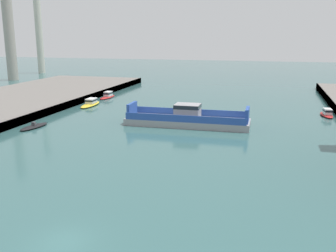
{
  "coord_description": "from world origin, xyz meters",
  "views": [
    {
      "loc": [
        13.6,
        -21.88,
        14.37
      ],
      "look_at": [
        0.0,
        28.29,
        2.0
      ],
      "focal_mm": 41.19,
      "sensor_mm": 36.0,
      "label": 1
    }
  ],
  "objects_px": {
    "moored_boat_far_right": "(91,103)",
    "moored_boat_upstream_a": "(108,95)",
    "smokestack_distant_a": "(8,24)",
    "smokestack_distant_b": "(39,27)",
    "chain_ferry": "(187,119)",
    "moored_boat_mid_right": "(327,113)",
    "moored_boat_mid_left": "(34,126)"
  },
  "relations": [
    {
      "from": "chain_ferry",
      "to": "moored_boat_upstream_a",
      "type": "height_order",
      "value": "chain_ferry"
    },
    {
      "from": "chain_ferry",
      "to": "moored_boat_far_right",
      "type": "height_order",
      "value": "chain_ferry"
    },
    {
      "from": "smokestack_distant_b",
      "to": "moored_boat_mid_left",
      "type": "bearing_deg",
      "value": -57.88
    },
    {
      "from": "moored_boat_mid_right",
      "to": "moored_boat_upstream_a",
      "type": "bearing_deg",
      "value": 169.06
    },
    {
      "from": "moored_boat_mid_left",
      "to": "moored_boat_far_right",
      "type": "xyz_separation_m",
      "value": [
        -0.23,
        20.41,
        0.3
      ]
    },
    {
      "from": "smokestack_distant_b",
      "to": "moored_boat_mid_right",
      "type": "bearing_deg",
      "value": -31.06
    },
    {
      "from": "smokestack_distant_b",
      "to": "moored_boat_far_right",
      "type": "bearing_deg",
      "value": -49.88
    },
    {
      "from": "smokestack_distant_a",
      "to": "moored_boat_mid_left",
      "type": "bearing_deg",
      "value": -51.05
    },
    {
      "from": "moored_boat_far_right",
      "to": "moored_boat_upstream_a",
      "type": "xyz_separation_m",
      "value": [
        -0.64,
        10.14,
        0.02
      ]
    },
    {
      "from": "moored_boat_mid_right",
      "to": "smokestack_distant_a",
      "type": "bearing_deg",
      "value": 159.27
    },
    {
      "from": "moored_boat_mid_left",
      "to": "smokestack_distant_a",
      "type": "xyz_separation_m",
      "value": [
        -45.26,
        56.0,
        17.39
      ]
    },
    {
      "from": "smokestack_distant_a",
      "to": "smokestack_distant_b",
      "type": "xyz_separation_m",
      "value": [
        -4.35,
        23.01,
        -0.54
      ]
    },
    {
      "from": "chain_ferry",
      "to": "moored_boat_upstream_a",
      "type": "relative_size",
      "value": 2.99
    },
    {
      "from": "chain_ferry",
      "to": "moored_boat_mid_right",
      "type": "xyz_separation_m",
      "value": [
        22.77,
        13.48,
        -0.52
      ]
    },
    {
      "from": "moored_boat_far_right",
      "to": "moored_boat_mid_right",
      "type": "bearing_deg",
      "value": 1.39
    },
    {
      "from": "moored_boat_mid_right",
      "to": "smokestack_distant_b",
      "type": "bearing_deg",
      "value": 148.94
    },
    {
      "from": "moored_boat_mid_right",
      "to": "moored_boat_mid_left",
      "type": "bearing_deg",
      "value": -154.84
    },
    {
      "from": "moored_boat_upstream_a",
      "to": "smokestack_distant_a",
      "type": "xyz_separation_m",
      "value": [
        -44.39,
        25.45,
        17.06
      ]
    },
    {
      "from": "moored_boat_far_right",
      "to": "moored_boat_upstream_a",
      "type": "distance_m",
      "value": 10.16
    },
    {
      "from": "moored_boat_mid_left",
      "to": "smokestack_distant_b",
      "type": "distance_m",
      "value": 94.8
    },
    {
      "from": "moored_boat_mid_left",
      "to": "moored_boat_upstream_a",
      "type": "bearing_deg",
      "value": 91.64
    },
    {
      "from": "moored_boat_mid_left",
      "to": "moored_boat_far_right",
      "type": "height_order",
      "value": "moored_boat_far_right"
    },
    {
      "from": "moored_boat_mid_right",
      "to": "smokestack_distant_a",
      "type": "xyz_separation_m",
      "value": [
        -91.09,
        34.48,
        17.06
      ]
    },
    {
      "from": "moored_boat_upstream_a",
      "to": "smokestack_distant_a",
      "type": "relative_size",
      "value": 0.2
    },
    {
      "from": "moored_boat_upstream_a",
      "to": "moored_boat_mid_left",
      "type": "bearing_deg",
      "value": -88.36
    },
    {
      "from": "moored_boat_mid_left",
      "to": "moored_boat_mid_right",
      "type": "relative_size",
      "value": 1.05
    },
    {
      "from": "smokestack_distant_a",
      "to": "smokestack_distant_b",
      "type": "height_order",
      "value": "smokestack_distant_a"
    },
    {
      "from": "moored_boat_mid_right",
      "to": "moored_boat_far_right",
      "type": "distance_m",
      "value": 46.07
    },
    {
      "from": "chain_ferry",
      "to": "moored_boat_mid_right",
      "type": "bearing_deg",
      "value": 30.64
    },
    {
      "from": "moored_boat_mid_right",
      "to": "moored_boat_upstream_a",
      "type": "relative_size",
      "value": 0.86
    },
    {
      "from": "smokestack_distant_b",
      "to": "smokestack_distant_a",
      "type": "bearing_deg",
      "value": -79.31
    },
    {
      "from": "smokestack_distant_b",
      "to": "chain_ferry",
      "type": "bearing_deg",
      "value": -44.32
    }
  ]
}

